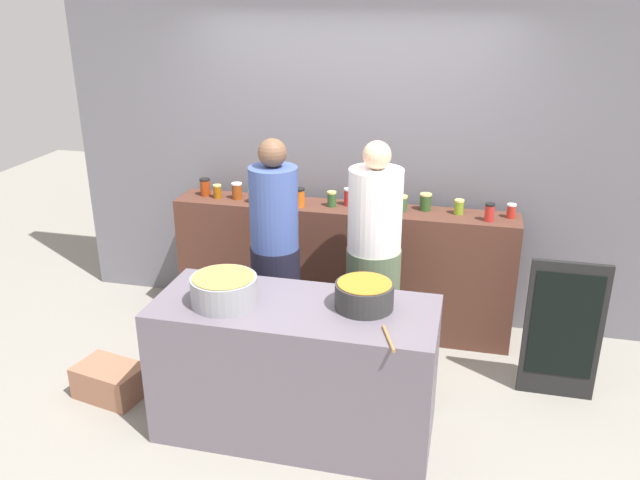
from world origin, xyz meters
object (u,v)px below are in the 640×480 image
Objects in this scene: preserve_jar_2 at (237,191)px; preserve_jar_7 at (348,197)px; preserve_jar_8 at (402,203)px; cook_with_tongs at (275,268)px; preserve_jar_3 at (253,196)px; cooking_pot_left at (224,290)px; preserve_jar_4 at (274,198)px; chalkboard_sign at (563,330)px; cook_in_cap at (373,272)px; preserve_jar_5 at (299,197)px; preserve_jar_9 at (425,202)px; cooking_pot_center at (364,295)px; bread_crate at (110,381)px; preserve_jar_1 at (217,191)px; preserve_jar_0 at (205,187)px; preserve_jar_10 at (459,207)px; wooden_spoon at (389,338)px; preserve_jar_11 at (489,212)px; preserve_jar_12 at (511,211)px; preserve_jar_6 at (332,199)px.

preserve_jar_2 is 0.90m from preserve_jar_7.
cook_with_tongs is at bearing -138.74° from preserve_jar_8.
cooking_pot_left is at bearing -78.10° from preserve_jar_3.
chalkboard_sign is (2.17, -0.56, -0.59)m from preserve_jar_4.
cook_in_cap is at bearing 50.38° from cooking_pot_left.
preserve_jar_5 is 1.11× the size of preserve_jar_9.
cooking_pot_center reaches higher than bread_crate.
preserve_jar_2 is (0.16, 0.01, 0.01)m from preserve_jar_1.
preserve_jar_9 is 0.08× the size of cook_in_cap.
preserve_jar_0 reaches higher than preserve_jar_4.
preserve_jar_3 is 0.87× the size of preserve_jar_10.
preserve_jar_0 is 0.53× the size of wooden_spoon.
preserve_jar_1 is 0.50m from preserve_jar_4.
preserve_jar_1 reaches higher than cooking_pot_center.
cook_in_cap reaches higher than preserve_jar_3.
preserve_jar_11 reaches higher than preserve_jar_9.
preserve_jar_12 is (0.81, 0.03, -0.01)m from preserve_jar_8.
cooking_pot_left is at bearing -138.01° from preserve_jar_12.
preserve_jar_4 is at bearing -173.45° from preserve_jar_9.
cook_in_cap is at bearing -147.24° from preserve_jar_11.
preserve_jar_4 is at bearing 57.87° from bread_crate.
cook_in_cap is at bearing -146.97° from preserve_jar_12.
chalkboard_sign is (1.30, -0.06, -0.27)m from cook_in_cap.
preserve_jar_2 is 2.23m from wooden_spoon.
preserve_jar_9 is 0.63m from preserve_jar_12.
preserve_jar_5 reaches higher than preserve_jar_1.
preserve_jar_12 is 0.11× the size of chalkboard_sign.
wooden_spoon is (0.56, -1.71, -0.22)m from preserve_jar_7.
preserve_jar_8 is at bearing 78.35° from cook_in_cap.
preserve_jar_8 is (0.99, 0.08, 0.01)m from preserve_jar_4.
preserve_jar_1 reaches higher than wooden_spoon.
preserve_jar_0 is 1.45× the size of preserve_jar_3.
preserve_jar_5 is 1.22× the size of preserve_jar_6.
cook_in_cap is at bearing 103.11° from wooden_spoon.
preserve_jar_0 reaches higher than preserve_jar_3.
preserve_jar_9 is 1.17× the size of preserve_jar_10.
cooking_pot_center is at bearing -99.23° from preserve_jar_9.
preserve_jar_3 is 1.81m from preserve_jar_11.
preserve_jar_7 is (0.74, 0.10, 0.02)m from preserve_jar_3.
preserve_jar_2 is 1.35× the size of preserve_jar_3.
preserve_jar_0 is 2.42m from preserve_jar_12.
preserve_jar_2 is 0.29× the size of bread_crate.
cook_in_cap is at bearing -101.65° from preserve_jar_8.
preserve_jar_5 reaches higher than preserve_jar_9.
preserve_jar_5 is 1.44m from preserve_jar_11.
cook_in_cap is at bearing 25.22° from bread_crate.
preserve_jar_3 is at bearing -177.15° from preserve_jar_12.
preserve_jar_3 is 0.22× the size of bread_crate.
cook_with_tongs reaches higher than preserve_jar_3.
chalkboard_sign is (1.18, -0.63, -0.60)m from preserve_jar_8.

